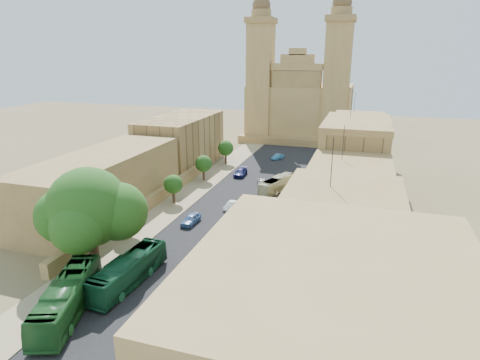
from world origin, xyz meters
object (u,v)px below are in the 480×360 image
Objects in this scene: church at (300,103)px; car_cream at (241,213)px; pedestrian_a at (264,258)px; pedestrian_c at (261,258)px; car_white_a at (231,205)px; street_tree_c at (203,164)px; car_blue_b at (278,157)px; bus_cream_east at (277,184)px; street_tree_b at (173,184)px; bus_green_north at (129,271)px; car_white_b at (262,181)px; street_tree_a at (130,210)px; red_truck at (218,248)px; street_tree_d at (226,148)px; olive_pickup at (262,219)px; car_dkblue at (241,172)px; ficus_tree at (89,210)px; bus_green_south at (68,297)px; car_blue_a at (191,219)px; bus_red_east at (243,248)px.

church is 57.62m from car_cream.
pedestrian_a is 0.60m from pedestrian_c.
car_cream reaches higher than car_white_a.
street_tree_c is at bearing -35.67° from car_cream.
street_tree_c is at bearing -96.13° from car_blue_b.
bus_cream_east is 12.49m from car_cream.
bus_cream_east is at bearing 35.31° from street_tree_b.
car_white_b is (4.68, 34.64, -0.86)m from bus_green_north.
church is 10.17× the size of car_white_b.
car_blue_b is at bearing -165.02° from pedestrian_c.
street_tree_a reaches higher than bus_green_north.
street_tree_c is at bearing 115.22° from red_truck.
car_white_a is at bearing -32.37° from car_cream.
street_tree_a is 1.00× the size of street_tree_d.
street_tree_d is at bearing -108.09° from church.
red_truck reaches higher than car_blue_b.
car_cream is at bearing -66.06° from car_blue_b.
bus_cream_east is at bearing 93.89° from olive_pickup.
olive_pickup is 22.68m from car_dkblue.
car_cream is at bearing 58.44° from ficus_tree.
street_tree_d is (-0.60, 43.99, -3.18)m from ficus_tree.
street_tree_d reaches higher than bus_cream_east.
church is 82.92m from bus_green_south.
red_truck is at bearing -64.78° from street_tree_c.
car_cream is (-1.45, 13.12, -1.10)m from red_truck.
red_truck is at bearing -48.56° from car_blue_a.
pedestrian_a is (3.00, -10.73, 0.19)m from olive_pickup.
car_cream is 14.98m from car_white_b.
bus_red_east is at bearing 27.15° from red_truck.
olive_pickup reaches higher than car_cream.
red_truck reaches higher than bus_red_east.
bus_green_north is at bearing -51.62° from pedestrian_c.
ficus_tree is 7.10× the size of pedestrian_c.
pedestrian_c is (-0.45, 0.34, -0.21)m from pedestrian_a.
bus_green_south is (3.50, -51.67, -1.72)m from street_tree_d.
car_dkblue is at bearing 67.83° from bus_green_south.
street_tree_b is 0.39× the size of bus_green_south.
street_tree_c is at bearing 90.00° from street_tree_b.
car_white_a is 1.66× the size of pedestrian_a.
car_white_b is at bearing 85.58° from bus_green_north.
street_tree_a is at bearing -104.32° from car_dkblue.
car_dkblue is 1.31× the size of car_white_b.
church is 5.15× the size of red_truck.
car_blue_b is at bearing -98.11° from bus_red_east.
car_dkblue is 2.37× the size of pedestrian_a.
street_tree_a reaches higher than car_white_b.
street_tree_c reaches higher than red_truck.
street_tree_d is 41.51m from red_truck.
car_blue_b is 45.99m from pedestrian_c.
car_cream is at bearing 96.30° from red_truck.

